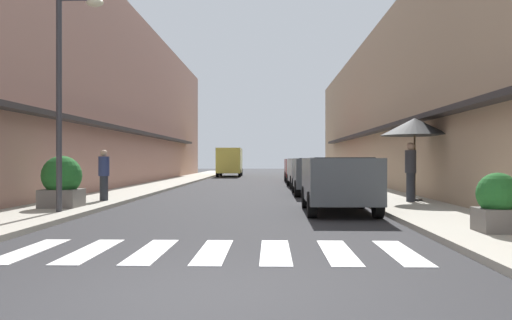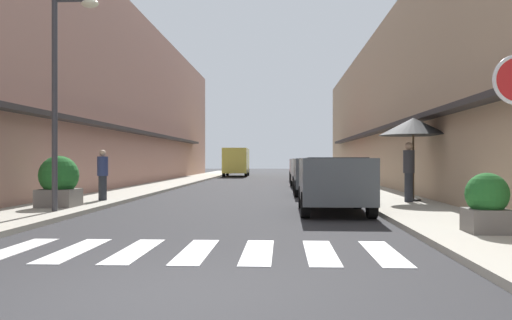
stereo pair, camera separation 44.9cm
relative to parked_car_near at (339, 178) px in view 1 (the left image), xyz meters
name	(u,v)px [view 1 (the left image)]	position (x,y,z in m)	size (l,w,h in m)	color
ground_plane	(252,189)	(-2.69, 11.27, -0.92)	(109.68, 109.68, 0.00)	#2B2B2D
sidewalk_left	(151,187)	(-7.63, 11.27, -0.86)	(2.41, 69.80, 0.12)	#ADA899
sidewalk_right	(355,188)	(2.25, 11.27, -0.86)	(2.41, 69.80, 0.12)	#ADA899
building_row_left	(87,98)	(-11.33, 12.76, 3.68)	(5.50, 46.87, 9.21)	#A87A6B
building_row_right	(423,108)	(5.95, 12.76, 3.13)	(5.50, 46.87, 8.10)	tan
crosswalk	(213,252)	(-2.69, -5.95, -0.91)	(6.15, 2.20, 0.01)	silver
parked_car_near	(339,178)	(0.00, 0.00, 0.00)	(1.84, 3.93, 1.47)	#4C5156
parked_car_mid	(316,172)	(0.00, 6.95, 0.00)	(1.82, 3.92, 1.47)	#4C5156
parked_car_far	(306,169)	(0.00, 12.57, 0.00)	(1.89, 4.47, 1.47)	silver
parked_car_distant	(299,167)	(0.00, 19.12, 0.00)	(1.83, 4.42, 1.47)	maroon
delivery_van	(230,160)	(-5.23, 29.67, 0.49)	(2.10, 5.44, 2.37)	#D8CC4C
street_lamp	(66,78)	(-6.89, -1.10, 2.52)	(1.19, 0.28, 5.44)	#38383D
cafe_umbrella	(415,127)	(2.74, 2.67, 1.52)	(2.14, 2.14, 2.61)	#262626
planter_corner	(498,203)	(2.27, -4.45, -0.27)	(0.75, 0.75, 1.06)	slate
planter_midblock	(62,182)	(-7.52, 0.16, -0.11)	(1.08, 1.08, 1.40)	slate
pedestrian_walking_near	(411,170)	(2.50, 2.25, 0.17)	(0.34, 0.34, 1.82)	#282B33
pedestrian_walking_far	(104,174)	(-7.09, 2.42, 0.04)	(0.34, 0.34, 1.60)	#282B33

